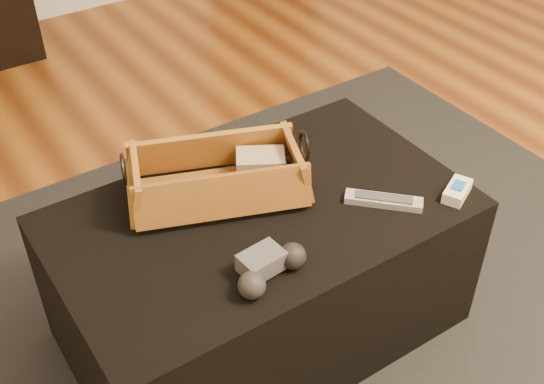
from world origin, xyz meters
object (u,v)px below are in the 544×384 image
cream_gadget (457,191)px  silver_remote (384,200)px  ottoman (261,272)px  tv_remote (210,191)px  wicker_basket (217,178)px  game_controller (268,267)px

cream_gadget → silver_remote: bearing=155.5°
ottoman → silver_remote: silver_remote is taller
tv_remote → silver_remote: 0.42m
ottoman → wicker_basket: (-0.06, 0.11, 0.26)m
ottoman → wicker_basket: 0.29m
game_controller → cream_gadget: 0.54m
tv_remote → game_controller: (-0.03, -0.30, 0.00)m
tv_remote → silver_remote: tv_remote is taller
tv_remote → ottoman: bearing=-36.1°
silver_remote → tv_remote: bearing=144.6°
ottoman → game_controller: size_ratio=5.24×
wicker_basket → silver_remote: wicker_basket is taller
game_controller → cream_gadget: bearing=-2.7°
ottoman → cream_gadget: size_ratio=9.45×
wicker_basket → tv_remote: bearing=-163.8°
wicker_basket → game_controller: bearing=-99.7°
wicker_basket → cream_gadget: bearing=-34.1°
game_controller → cream_gadget: size_ratio=1.80×
ottoman → game_controller: bearing=-118.5°
ottoman → wicker_basket: bearing=117.1°
silver_remote → cream_gadget: cream_gadget is taller
wicker_basket → silver_remote: (0.32, -0.25, -0.04)m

